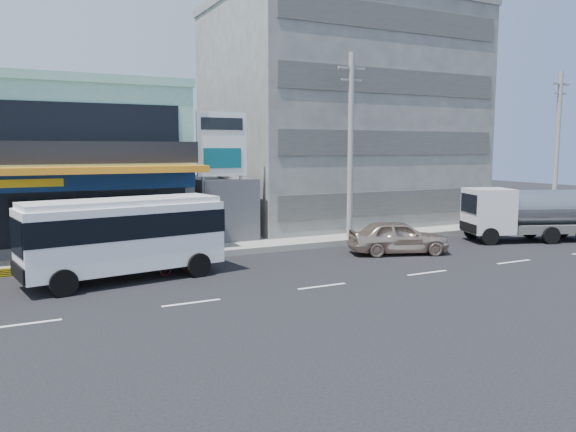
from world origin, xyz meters
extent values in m
plane|color=black|center=(0.00, 0.00, 0.00)|extent=(120.00, 120.00, 0.00)
cube|color=gray|center=(5.00, 9.50, 0.15)|extent=(70.00, 5.00, 0.30)
cube|color=#4D4C52|center=(-8.00, 14.00, 2.00)|extent=(12.00, 10.00, 4.00)
cube|color=#99DAC1|center=(-8.00, 14.00, 6.00)|extent=(12.00, 10.00, 4.00)
cube|color=orange|center=(-8.00, 8.20, 4.15)|extent=(12.40, 1.80, 0.30)
cube|color=navy|center=(-8.00, 8.95, 3.60)|extent=(12.00, 0.12, 0.80)
cube|color=black|center=(-8.00, 8.98, 2.10)|extent=(11.00, 0.06, 2.60)
cube|color=gray|center=(10.00, 15.00, 7.00)|extent=(16.00, 12.00, 14.00)
cube|color=#4D4C52|center=(0.00, 12.00, 1.75)|extent=(3.00, 6.00, 3.50)
cylinder|color=slate|center=(0.00, 11.00, 3.58)|extent=(1.50, 1.50, 0.15)
cylinder|color=gray|center=(-1.50, 9.20, 3.25)|extent=(0.16, 0.16, 6.50)
cylinder|color=gray|center=(0.50, 9.20, 3.25)|extent=(0.16, 0.16, 6.50)
cube|color=white|center=(-0.50, 9.20, 5.30)|extent=(2.60, 0.18, 3.20)
cylinder|color=#999993|center=(6.00, 7.40, 5.00)|extent=(0.30, 0.30, 10.00)
cube|color=#999993|center=(6.00, 7.40, 9.20)|extent=(1.60, 0.12, 0.12)
cube|color=#999993|center=(6.00, 7.40, 8.60)|extent=(1.20, 0.10, 0.10)
cylinder|color=#999993|center=(22.00, 7.40, 5.00)|extent=(0.30, 0.30, 10.00)
cube|color=#999993|center=(22.00, 7.40, 9.20)|extent=(1.60, 0.12, 0.12)
cube|color=#999993|center=(22.00, 7.40, 8.60)|extent=(1.20, 0.10, 0.10)
cube|color=white|center=(-6.33, 4.33, 1.71)|extent=(7.77, 3.49, 2.46)
cube|color=black|center=(-6.33, 4.33, 2.20)|extent=(7.84, 3.55, 0.91)
cube|color=white|center=(-6.33, 4.33, 3.05)|extent=(7.53, 3.24, 0.21)
cylinder|color=black|center=(-8.69, 2.77, 0.48)|extent=(1.00, 0.45, 0.96)
cylinder|color=black|center=(-9.06, 5.10, 0.48)|extent=(1.00, 0.45, 0.96)
cylinder|color=black|center=(-3.61, 3.56, 0.48)|extent=(1.00, 0.45, 0.96)
cylinder|color=black|center=(-3.97, 5.89, 0.48)|extent=(1.00, 0.45, 0.96)
imported|color=beige|center=(6.57, 3.98, 0.82)|extent=(5.18, 3.42, 1.64)
cube|color=silver|center=(13.14, 4.59, 1.71)|extent=(2.86, 2.86, 2.41)
cube|color=#595956|center=(15.57, 3.68, 0.74)|extent=(7.65, 4.51, 0.46)
cylinder|color=gray|center=(16.43, 3.36, 1.85)|extent=(5.54, 3.64, 1.94)
cylinder|color=black|center=(12.42, 3.72, 0.46)|extent=(0.96, 0.58, 0.93)
cylinder|color=black|center=(13.17, 5.72, 0.46)|extent=(0.96, 0.58, 0.93)
cylinder|color=black|center=(15.63, 2.52, 0.46)|extent=(0.96, 0.58, 0.93)
cylinder|color=black|center=(16.37, 4.52, 0.46)|extent=(0.96, 0.58, 0.93)
cylinder|color=black|center=(18.20, 3.83, 0.46)|extent=(0.96, 0.58, 0.93)
imported|color=#5E0D17|center=(-4.24, 4.38, 0.41)|extent=(1.64, 0.80, 0.82)
imported|color=#66594C|center=(-4.24, 4.38, 1.25)|extent=(0.45, 0.60, 1.51)
camera|label=1|loc=(-10.29, -17.58, 5.09)|focal=35.00mm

